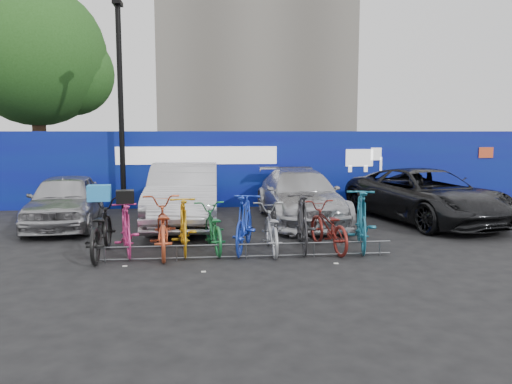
{
  "coord_description": "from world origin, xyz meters",
  "views": [
    {
      "loc": [
        -0.75,
        -9.76,
        2.39
      ],
      "look_at": [
        0.45,
        2.0,
        0.95
      ],
      "focal_mm": 35.0,
      "sensor_mm": 36.0,
      "label": 1
    }
  ],
  "objects": [
    {
      "name": "ground",
      "position": [
        0.0,
        0.0,
        0.0
      ],
      "size": [
        100.0,
        100.0,
        0.0
      ],
      "primitive_type": "plane",
      "color": "black",
      "rests_on": "ground"
    },
    {
      "name": "hoarding",
      "position": [
        0.01,
        6.0,
        1.2
      ],
      "size": [
        22.0,
        0.18,
        2.4
      ],
      "color": "navy",
      "rests_on": "ground"
    },
    {
      "name": "tree",
      "position": [
        -6.77,
        10.06,
        5.07
      ],
      "size": [
        5.4,
        5.2,
        7.8
      ],
      "color": "#382314",
      "rests_on": "ground"
    },
    {
      "name": "lamppost",
      "position": [
        -3.2,
        5.4,
        3.27
      ],
      "size": [
        0.25,
        0.5,
        6.11
      ],
      "color": "black",
      "rests_on": "ground"
    },
    {
      "name": "bike_rack",
      "position": [
        -0.0,
        -0.6,
        0.16
      ],
      "size": [
        5.6,
        0.03,
        0.3
      ],
      "color": "#595B60",
      "rests_on": "ground"
    },
    {
      "name": "car_0",
      "position": [
        -4.27,
        3.09,
        0.67
      ],
      "size": [
        1.9,
        4.05,
        1.34
      ],
      "primitive_type": "imported",
      "rotation": [
        0.0,
        0.0,
        0.08
      ],
      "color": "#A1A2A6",
      "rests_on": "ground"
    },
    {
      "name": "car_1",
      "position": [
        -1.29,
        3.02,
        0.79
      ],
      "size": [
        1.77,
        4.82,
        1.58
      ],
      "primitive_type": "imported",
      "rotation": [
        0.0,
        0.0,
        -0.02
      ],
      "color": "silver",
      "rests_on": "ground"
    },
    {
      "name": "car_2",
      "position": [
        1.75,
        3.21,
        0.68
      ],
      "size": [
        1.99,
        4.73,
        1.36
      ],
      "primitive_type": "imported",
      "rotation": [
        0.0,
        0.0,
        0.02
      ],
      "color": "#B3B4B8",
      "rests_on": "ground"
    },
    {
      "name": "car_3",
      "position": [
        5.06,
        2.82,
        0.7
      ],
      "size": [
        3.43,
        5.47,
        1.41
      ],
      "primitive_type": "imported",
      "rotation": [
        0.0,
        0.0,
        0.23
      ],
      "color": "black",
      "rests_on": "ground"
    },
    {
      "name": "bike_0",
      "position": [
        -2.76,
        -0.11,
        0.54
      ],
      "size": [
        0.79,
        2.08,
        1.08
      ],
      "primitive_type": "imported",
      "rotation": [
        0.0,
        0.0,
        3.18
      ],
      "color": "black",
      "rests_on": "ground"
    },
    {
      "name": "bike_1",
      "position": [
        -2.3,
        0.01,
        0.51
      ],
      "size": [
        0.85,
        1.75,
        1.01
      ],
      "primitive_type": "imported",
      "rotation": [
        0.0,
        0.0,
        3.37
      ],
      "color": "#DD3580",
      "rests_on": "ground"
    },
    {
      "name": "bike_2",
      "position": [
        -1.61,
        -0.06,
        0.55
      ],
      "size": [
        0.93,
        2.16,
        1.1
      ],
      "primitive_type": "imported",
      "rotation": [
        0.0,
        0.0,
        3.24
      ],
      "color": "#B64625",
      "rests_on": "ground"
    },
    {
      "name": "bike_3",
      "position": [
        -1.19,
        0.06,
        0.55
      ],
      "size": [
        0.66,
        1.85,
        1.09
      ],
      "primitive_type": "imported",
      "rotation": [
        0.0,
        0.0,
        3.22
      ],
      "color": "orange",
      "rests_on": "ground"
    },
    {
      "name": "bike_4",
      "position": [
        -0.62,
        0.12,
        0.47
      ],
      "size": [
        0.86,
        1.85,
        0.94
      ],
      "primitive_type": "imported",
      "rotation": [
        0.0,
        0.0,
        3.28
      ],
      "color": "#1B7036",
      "rests_on": "ground"
    },
    {
      "name": "bike_5",
      "position": [
        0.01,
        0.05,
        0.57
      ],
      "size": [
        0.96,
        1.98,
        1.14
      ],
      "primitive_type": "imported",
      "rotation": [
        0.0,
        0.0,
        2.91
      ],
      "color": "#1835B4",
      "rests_on": "ground"
    },
    {
      "name": "bike_6",
      "position": [
        0.54,
        -0.08,
        0.47
      ],
      "size": [
        0.65,
        1.8,
        0.94
      ],
      "primitive_type": "imported",
      "rotation": [
        0.0,
        0.0,
        3.13
      ],
      "color": "#979A9D",
      "rests_on": "ground"
    },
    {
      "name": "bike_7",
      "position": [
        1.18,
        0.02,
        0.57
      ],
      "size": [
        0.72,
        1.95,
        1.14
      ],
      "primitive_type": "imported",
      "rotation": [
        0.0,
        0.0,
        3.05
      ],
      "color": "#262628",
      "rests_on": "ground"
    },
    {
      "name": "bike_8",
      "position": [
        1.69,
        -0.06,
        0.48
      ],
      "size": [
        0.92,
        1.9,
        0.96
      ],
      "primitive_type": "imported",
      "rotation": [
        0.0,
        0.0,
        3.3
      ],
      "color": "maroon",
      "rests_on": "ground"
    },
    {
      "name": "bike_9",
      "position": [
        2.41,
        -0.02,
        0.61
      ],
      "size": [
        1.03,
        2.1,
        1.22
      ],
      "primitive_type": "imported",
      "rotation": [
        0.0,
        0.0,
        2.91
      ],
      "color": "#1A637E",
      "rests_on": "ground"
    },
    {
      "name": "cargo_crate",
      "position": [
        -2.76,
        -0.11,
        1.23
      ],
      "size": [
        0.45,
        0.36,
        0.3
      ],
      "primitive_type": "cube",
      "rotation": [
        0.0,
        0.0,
        0.09
      ],
      "color": "#2685D2",
      "rests_on": "bike_0"
    },
    {
      "name": "cargo_topcase",
      "position": [
        -2.3,
        0.01,
        1.14
      ],
      "size": [
        0.38,
        0.35,
        0.25
      ],
      "primitive_type": "cube",
      "rotation": [
        0.0,
        0.0,
        0.15
      ],
      "color": "black",
      "rests_on": "bike_1"
    }
  ]
}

